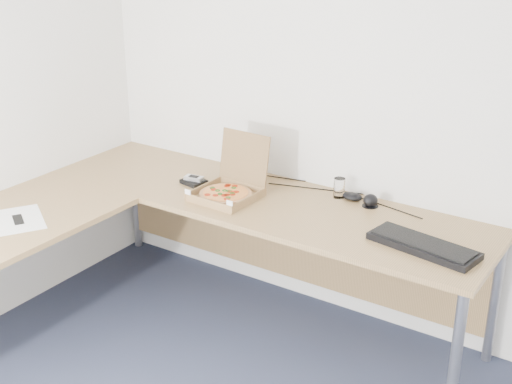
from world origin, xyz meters
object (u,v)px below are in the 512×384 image
Objects in this scene: desk at (162,217)px; keyboard at (423,246)px; wallet at (194,182)px; pizza_box at (228,191)px; drinking_glass at (339,188)px.

desk is 1.31m from keyboard.
keyboard is 1.37m from wallet.
pizza_box reaches higher than keyboard.
keyboard is 3.94× the size of wallet.
drinking_glass reaches higher than desk.
wallet is (-0.11, 0.40, 0.04)m from desk.
pizza_box is at bearing 64.49° from desk.
pizza_box is 0.60m from drinking_glass.
wallet is at bearing 170.25° from pizza_box.
drinking_glass is at bearing 45.42° from desk.
wallet is (-1.37, 0.07, -0.01)m from keyboard.
keyboard is (1.26, 0.34, 0.05)m from desk.
drinking_glass reaches higher than wallet.
drinking_glass is 0.21× the size of keyboard.
drinking_glass is at bearing 160.08° from keyboard.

